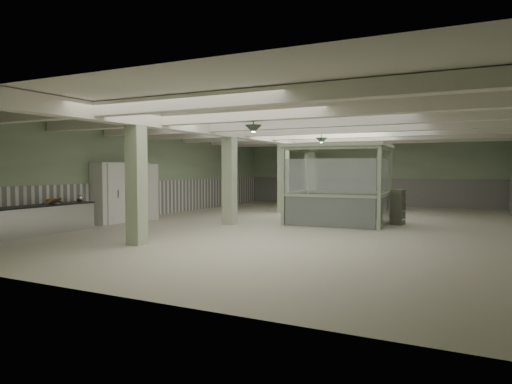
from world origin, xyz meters
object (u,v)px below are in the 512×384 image
at_px(walkin_cooler, 122,191).
at_px(filing_cabinet, 398,207).
at_px(guard_booth, 339,171).
at_px(prep_counter, 21,222).

height_order(walkin_cooler, filing_cabinet, walkin_cooler).
bearing_deg(guard_booth, walkin_cooler, -160.26).
bearing_deg(guard_booth, filing_cabinet, 13.04).
bearing_deg(filing_cabinet, prep_counter, -133.31).
bearing_deg(prep_counter, guard_booth, 45.08).
distance_m(guard_booth, filing_cabinet, 2.50).
relative_size(prep_counter, guard_booth, 1.31).
relative_size(guard_booth, filing_cabinet, 2.95).
height_order(prep_counter, guard_booth, guard_booth).
distance_m(prep_counter, guard_booth, 10.75).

